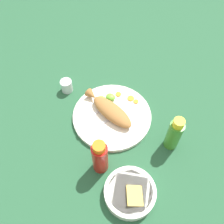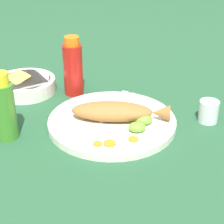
{
  "view_description": "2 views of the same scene",
  "coord_description": "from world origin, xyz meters",
  "px_view_note": "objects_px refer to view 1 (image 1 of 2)",
  "views": [
    {
      "loc": [
        0.3,
        -0.47,
        0.86
      ],
      "look_at": [
        0.0,
        0.0,
        0.04
      ],
      "focal_mm": 40.0,
      "sensor_mm": 36.0,
      "label": 1
    },
    {
      "loc": [
        0.14,
        0.86,
        0.51
      ],
      "look_at": [
        0.0,
        0.0,
        0.04
      ],
      "focal_mm": 65.0,
      "sensor_mm": 36.0,
      "label": 2
    }
  ],
  "objects_px": {
    "fork_near": "(97,126)",
    "guacamole_bowl": "(130,192)",
    "main_plate": "(112,116)",
    "hot_sauce_bottle_green": "(174,134)",
    "fork_far": "(92,117)",
    "salt_cup": "(67,86)",
    "fried_fish": "(110,110)",
    "hot_sauce_bottle_red": "(100,157)"
  },
  "relations": [
    {
      "from": "fork_near",
      "to": "guacamole_bowl",
      "type": "bearing_deg",
      "value": 87.87
    },
    {
      "from": "main_plate",
      "to": "hot_sauce_bottle_green",
      "type": "distance_m",
      "value": 0.26
    },
    {
      "from": "fork_far",
      "to": "salt_cup",
      "type": "xyz_separation_m",
      "value": [
        -0.18,
        0.07,
        0.0
      ]
    },
    {
      "from": "fried_fish",
      "to": "hot_sauce_bottle_green",
      "type": "relative_size",
      "value": 1.49
    },
    {
      "from": "hot_sauce_bottle_red",
      "to": "guacamole_bowl",
      "type": "bearing_deg",
      "value": -12.66
    },
    {
      "from": "fried_fish",
      "to": "guacamole_bowl",
      "type": "height_order",
      "value": "fried_fish"
    },
    {
      "from": "main_plate",
      "to": "hot_sauce_bottle_red",
      "type": "distance_m",
      "value": 0.23
    },
    {
      "from": "fork_near",
      "to": "salt_cup",
      "type": "xyz_separation_m",
      "value": [
        -0.22,
        0.09,
        0.0
      ]
    },
    {
      "from": "hot_sauce_bottle_red",
      "to": "salt_cup",
      "type": "bearing_deg",
      "value": 146.12
    },
    {
      "from": "hot_sauce_bottle_green",
      "to": "hot_sauce_bottle_red",
      "type": "bearing_deg",
      "value": -128.6
    },
    {
      "from": "fork_near",
      "to": "salt_cup",
      "type": "distance_m",
      "value": 0.24
    },
    {
      "from": "fork_far",
      "to": "hot_sauce_bottle_green",
      "type": "relative_size",
      "value": 1.12
    },
    {
      "from": "fried_fish",
      "to": "hot_sauce_bottle_green",
      "type": "bearing_deg",
      "value": 15.53
    },
    {
      "from": "main_plate",
      "to": "fried_fish",
      "type": "distance_m",
      "value": 0.03
    },
    {
      "from": "salt_cup",
      "to": "guacamole_bowl",
      "type": "relative_size",
      "value": 0.32
    },
    {
      "from": "fried_fish",
      "to": "fork_far",
      "type": "height_order",
      "value": "fried_fish"
    },
    {
      "from": "fork_near",
      "to": "guacamole_bowl",
      "type": "distance_m",
      "value": 0.28
    },
    {
      "from": "hot_sauce_bottle_green",
      "to": "main_plate",
      "type": "bearing_deg",
      "value": -176.33
    },
    {
      "from": "main_plate",
      "to": "fork_far",
      "type": "xyz_separation_m",
      "value": [
        -0.06,
        -0.05,
        0.01
      ]
    },
    {
      "from": "fork_far",
      "to": "guacamole_bowl",
      "type": "xyz_separation_m",
      "value": [
        0.28,
        -0.18,
        0.0
      ]
    },
    {
      "from": "fried_fish",
      "to": "guacamole_bowl",
      "type": "xyz_separation_m",
      "value": [
        0.23,
        -0.23,
        -0.02
      ]
    },
    {
      "from": "fork_near",
      "to": "hot_sauce_bottle_red",
      "type": "distance_m",
      "value": 0.17
    },
    {
      "from": "fried_fish",
      "to": "fork_near",
      "type": "xyz_separation_m",
      "value": [
        -0.01,
        -0.08,
        -0.02
      ]
    },
    {
      "from": "main_plate",
      "to": "guacamole_bowl",
      "type": "xyz_separation_m",
      "value": [
        0.22,
        -0.23,
        0.01
      ]
    },
    {
      "from": "fork_near",
      "to": "guacamole_bowl",
      "type": "xyz_separation_m",
      "value": [
        0.24,
        -0.15,
        0.0
      ]
    },
    {
      "from": "fork_far",
      "to": "guacamole_bowl",
      "type": "height_order",
      "value": "guacamole_bowl"
    },
    {
      "from": "guacamole_bowl",
      "to": "main_plate",
      "type": "bearing_deg",
      "value": 133.25
    },
    {
      "from": "main_plate",
      "to": "fried_fish",
      "type": "bearing_deg",
      "value": 167.45
    },
    {
      "from": "hot_sauce_bottle_green",
      "to": "salt_cup",
      "type": "height_order",
      "value": "hot_sauce_bottle_green"
    },
    {
      "from": "fork_near",
      "to": "salt_cup",
      "type": "bearing_deg",
      "value": -82.5
    },
    {
      "from": "hot_sauce_bottle_green",
      "to": "salt_cup",
      "type": "bearing_deg",
      "value": -179.98
    },
    {
      "from": "fork_far",
      "to": "salt_cup",
      "type": "bearing_deg",
      "value": -102.04
    },
    {
      "from": "fork_far",
      "to": "hot_sauce_bottle_green",
      "type": "xyz_separation_m",
      "value": [
        0.31,
        0.07,
        0.06
      ]
    },
    {
      "from": "fried_fish",
      "to": "salt_cup",
      "type": "xyz_separation_m",
      "value": [
        -0.23,
        0.01,
        -0.02
      ]
    },
    {
      "from": "fork_near",
      "to": "salt_cup",
      "type": "relative_size",
      "value": 2.96
    },
    {
      "from": "fried_fish",
      "to": "fork_far",
      "type": "bearing_deg",
      "value": -119.0
    },
    {
      "from": "fried_fish",
      "to": "salt_cup",
      "type": "distance_m",
      "value": 0.23
    },
    {
      "from": "main_plate",
      "to": "fork_near",
      "type": "distance_m",
      "value": 0.08
    },
    {
      "from": "fork_near",
      "to": "fork_far",
      "type": "height_order",
      "value": "same"
    },
    {
      "from": "hot_sauce_bottle_red",
      "to": "fork_far",
      "type": "bearing_deg",
      "value": 134.16
    },
    {
      "from": "fork_far",
      "to": "hot_sauce_bottle_red",
      "type": "distance_m",
      "value": 0.21
    },
    {
      "from": "hot_sauce_bottle_green",
      "to": "fork_near",
      "type": "bearing_deg",
      "value": -160.94
    }
  ]
}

